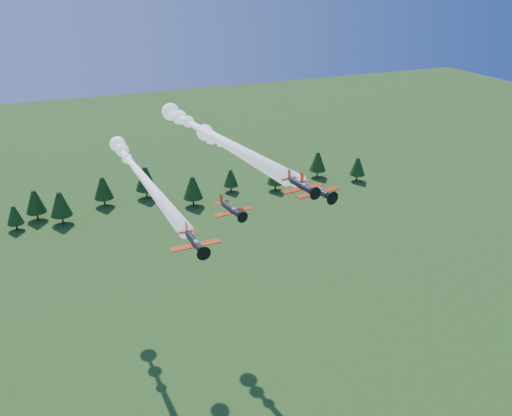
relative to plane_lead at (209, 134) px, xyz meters
name	(u,v)px	position (x,y,z in m)	size (l,w,h in m)	color
plane_lead	(209,134)	(0.00, 0.00, 0.00)	(10.88, 55.25, 3.70)	black
plane_left	(140,173)	(-11.12, 11.80, -10.20)	(7.94, 62.40, 3.70)	black
plane_right	(238,150)	(8.08, 6.06, -6.00)	(12.59, 46.99, 3.70)	black
plane_slot	(231,209)	(-1.06, -14.11, -9.56)	(7.33, 8.00, 2.56)	black
treeline	(108,195)	(-7.78, 87.87, -43.82)	(180.45, 22.56, 11.90)	#382314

